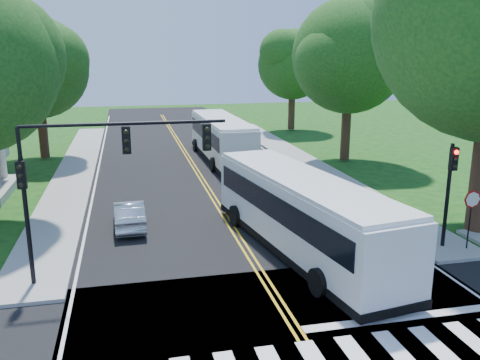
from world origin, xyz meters
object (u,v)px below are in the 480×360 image
object	(u,v)px
signal_nw	(93,165)
suv	(308,191)
signal_ne	(450,182)
hatchback	(129,215)
bus_lead	(302,213)
dark_sedan	(290,176)
bus_follow	(221,138)

from	to	relation	value
signal_nw	suv	world-z (taller)	signal_nw
signal_nw	signal_ne	distance (m)	14.13
signal_ne	hatchback	bearing A→B (deg)	156.24
signal_ne	suv	bearing A→B (deg)	111.56
signal_ne	hatchback	xyz separation A→B (m)	(-12.97, 5.71, -2.30)
signal_nw	bus_lead	size ratio (longest dim) A/B	0.56
bus_lead	signal_nw	bearing A→B (deg)	-1.19
hatchback	dark_sedan	size ratio (longest dim) A/B	1.02
signal_ne	bus_follow	size ratio (longest dim) A/B	0.35
signal_nw	bus_follow	xyz separation A→B (m)	(8.29, 20.24, -2.65)
signal_nw	bus_lead	distance (m)	8.56
suv	dark_sedan	distance (m)	3.84
bus_lead	dark_sedan	xyz separation A→B (m)	(3.06, 10.72, -1.14)
bus_follow	dark_sedan	world-z (taller)	bus_follow
signal_ne	suv	distance (m)	8.90
signal_ne	bus_follow	xyz separation A→B (m)	(-5.77, 20.22, -1.23)
dark_sedan	signal_nw	bearing A→B (deg)	65.97
hatchback	dark_sedan	world-z (taller)	hatchback
suv	bus_lead	bearing A→B (deg)	77.64
signal_ne	dark_sedan	size ratio (longest dim) A/B	1.13
dark_sedan	signal_ne	bearing A→B (deg)	123.16
bus_follow	signal_nw	bearing A→B (deg)	66.59
signal_nw	dark_sedan	xyz separation A→B (m)	(11.12, 11.83, -3.80)
bus_lead	suv	world-z (taller)	bus_lead
signal_ne	signal_nw	bearing A→B (deg)	-179.95
signal_nw	dark_sedan	distance (m)	16.67
bus_follow	hatchback	world-z (taller)	bus_follow
bus_lead	dark_sedan	distance (m)	11.20
hatchback	signal_ne	bearing A→B (deg)	154.31
signal_ne	hatchback	size ratio (longest dim) A/B	1.11
dark_sedan	bus_lead	bearing A→B (deg)	93.27
bus_lead	dark_sedan	bearing A→B (deg)	-114.97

